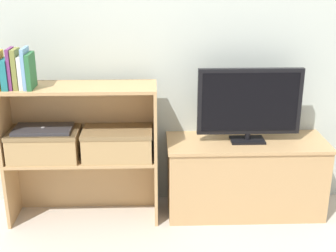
# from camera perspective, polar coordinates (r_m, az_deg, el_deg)

# --- Properties ---
(ground_plane) EXTENTS (16.00, 16.00, 0.00)m
(ground_plane) POSITION_cam_1_polar(r_m,az_deg,el_deg) (3.10, 0.10, -12.11)
(ground_plane) COLOR #BCB2A3
(wall_back) EXTENTS (10.00, 0.05, 2.40)m
(wall_back) POSITION_cam_1_polar(r_m,az_deg,el_deg) (3.08, -0.17, 11.58)
(wall_back) COLOR #B2BCB2
(wall_back) RESTS_ON ground_plane
(tv_stand) EXTENTS (1.05, 0.40, 0.51)m
(tv_stand) POSITION_cam_1_polar(r_m,az_deg,el_deg) (3.20, 9.36, -6.07)
(tv_stand) COLOR tan
(tv_stand) RESTS_ON ground_plane
(tv) EXTENTS (0.66, 0.14, 0.48)m
(tv) POSITION_cam_1_polar(r_m,az_deg,el_deg) (3.02, 9.90, 2.73)
(tv) COLOR black
(tv) RESTS_ON tv_stand
(bookshelf_lower_tier) EXTENTS (0.96, 0.30, 0.44)m
(bookshelf_lower_tier) POSITION_cam_1_polar(r_m,az_deg,el_deg) (3.18, -10.07, -5.85)
(bookshelf_lower_tier) COLOR tan
(bookshelf_lower_tier) RESTS_ON ground_plane
(bookshelf_upper_tier) EXTENTS (0.96, 0.30, 0.47)m
(bookshelf_upper_tier) POSITION_cam_1_polar(r_m,az_deg,el_deg) (3.02, -10.58, 1.97)
(bookshelf_upper_tier) COLOR tan
(bookshelf_upper_tier) RESTS_ON bookshelf_lower_tier
(book_mustard) EXTENTS (0.02, 0.14, 0.22)m
(book_mustard) POSITION_cam_1_polar(r_m,az_deg,el_deg) (2.95, -19.81, 6.42)
(book_mustard) COLOR gold
(book_mustard) RESTS_ON bookshelf_upper_tier
(book_teal) EXTENTS (0.04, 0.14, 0.18)m
(book_teal) POSITION_cam_1_polar(r_m,az_deg,el_deg) (2.94, -19.09, 6.05)
(book_teal) COLOR #1E7075
(book_teal) RESTS_ON bookshelf_upper_tier
(book_plum) EXTENTS (0.02, 0.13, 0.24)m
(book_plum) POSITION_cam_1_polar(r_m,az_deg,el_deg) (2.92, -18.57, 6.66)
(book_plum) COLOR #6B2D66
(book_plum) RESTS_ON bookshelf_upper_tier
(book_olive) EXTENTS (0.03, 0.12, 0.24)m
(book_olive) POSITION_cam_1_polar(r_m,az_deg,el_deg) (2.92, -18.00, 6.64)
(book_olive) COLOR olive
(book_olive) RESTS_ON bookshelf_upper_tier
(book_ivory) EXTENTS (0.02, 0.12, 0.20)m
(book_ivory) POSITION_cam_1_polar(r_m,az_deg,el_deg) (2.91, -17.38, 6.28)
(book_ivory) COLOR silver
(book_ivory) RESTS_ON bookshelf_upper_tier
(book_skyblue) EXTENTS (0.02, 0.14, 0.24)m
(book_skyblue) POSITION_cam_1_polar(r_m,az_deg,el_deg) (2.90, -16.94, 6.75)
(book_skyblue) COLOR #709ECC
(book_skyblue) RESTS_ON bookshelf_upper_tier
(book_forest) EXTENTS (0.03, 0.16, 0.21)m
(book_forest) POSITION_cam_1_polar(r_m,az_deg,el_deg) (2.90, -16.39, 6.47)
(book_forest) COLOR #286638
(book_forest) RESTS_ON bookshelf_upper_tier
(storage_basket_left) EXTENTS (0.44, 0.27, 0.19)m
(storage_basket_left) POSITION_cam_1_polar(r_m,az_deg,el_deg) (3.06, -14.84, -2.02)
(storage_basket_left) COLOR tan
(storage_basket_left) RESTS_ON bookshelf_lower_tier
(storage_basket_right) EXTENTS (0.44, 0.27, 0.19)m
(storage_basket_right) POSITION_cam_1_polar(r_m,az_deg,el_deg) (2.99, -6.16, -1.97)
(storage_basket_right) COLOR tan
(storage_basket_right) RESTS_ON bookshelf_lower_tier
(laptop) EXTENTS (0.36, 0.21, 0.02)m
(laptop) POSITION_cam_1_polar(r_m,az_deg,el_deg) (3.02, -14.99, -0.37)
(laptop) COLOR #2D2D33
(laptop) RESTS_ON storage_basket_left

